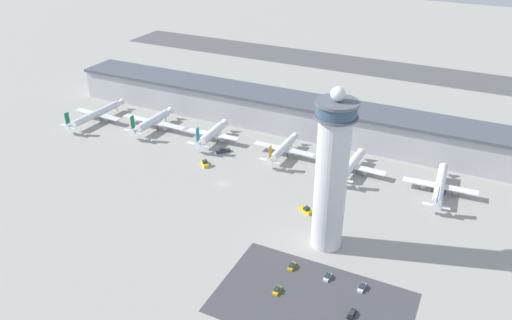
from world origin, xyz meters
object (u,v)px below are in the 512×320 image
Objects in this scene: airplane_gate_alpha at (96,114)px; service_truck_catering at (223,151)px; airplane_gate_echo at (351,166)px; service_truck_baggage at (205,163)px; car_red_hatchback at (292,266)px; airplane_gate_charlie at (212,134)px; service_truck_fuel at (306,210)px; car_grey_coupe at (277,290)px; airplane_gate_delta at (283,148)px; car_yellow_taxi at (362,287)px; service_truck_water at (439,188)px; car_black_suv at (352,314)px; car_green_van at (327,277)px; airplane_gate_foxtrot at (440,186)px; control_tower at (331,174)px; airplane_gate_bravo at (153,121)px.

airplane_gate_alpha reaches higher than service_truck_catering.
airplane_gate_echo reaches higher than service_truck_baggage.
car_red_hatchback is at bearing -37.41° from service_truck_baggage.
airplane_gate_charlie is 4.81× the size of service_truck_fuel.
service_truck_baggage is 94.92m from car_grey_coupe.
airplane_gate_charlie is 41.27m from airplane_gate_delta.
airplane_gate_echo is at bearing 7.03° from service_truck_catering.
service_truck_catering reaches higher than car_yellow_taxi.
car_yellow_taxi is (-14.33, -78.56, -0.36)m from service_truck_water.
service_truck_catering is at bearing -36.48° from airplane_gate_charlie.
car_grey_coupe is 0.93× the size of car_black_suv.
car_green_van is (13.26, 13.93, 0.02)m from car_grey_coupe.
car_red_hatchback is at bearing -118.16° from airplane_gate_foxtrot.
control_tower is 75.26m from service_truck_water.
airplane_gate_foxtrot is 5.29× the size of service_truck_catering.
airplane_gate_bravo is 1.28× the size of airplane_gate_charlie.
airplane_gate_alpha is 7.41× the size of service_truck_water.
service_truck_catering is 1.65× the size of car_green_van.
car_black_suv is at bearing -46.28° from car_green_van.
car_green_van is (-26.61, -78.67, -0.37)m from service_truck_water.
control_tower is 1.44× the size of airplane_gate_alpha.
car_red_hatchback reaches higher than car_yellow_taxi.
control_tower is 40.48m from car_yellow_taxi.
car_red_hatchback is (-6.54, -18.68, -30.53)m from control_tower.
airplane_gate_alpha is at bearing -177.89° from airplane_gate_echo.
airplane_gate_delta reaches higher than service_truck_fuel.
service_truck_baggage is (48.89, -23.99, -3.73)m from airplane_gate_bravo.
car_red_hatchback is at bearing -109.30° from control_tower.
airplane_gate_bravo is at bearing 146.97° from car_red_hatchback.
airplane_gate_foxtrot is 89.69m from car_black_suv.
car_red_hatchback is (153.74, -70.82, -3.88)m from airplane_gate_alpha.
airplane_gate_bravo is 9.04× the size of car_red_hatchback.
airplane_gate_alpha is at bearing 161.98° from control_tower.
control_tower is 48.25m from car_black_suv.
airplane_gate_delta reaches higher than service_truck_catering.
car_grey_coupe is at bearing -113.29° from service_truck_water.
airplane_gate_alpha is 194.06m from service_truck_water.
car_yellow_taxi is at bearing -50.98° from airplane_gate_delta.
airplane_gate_echo is 41.03m from service_truck_water.
airplane_gate_delta is 5.52× the size of service_truck_water.
car_yellow_taxi is at bearing 0.51° from car_green_van.
service_truck_baggage is at bearing 155.88° from control_tower.
control_tower is 1.97× the size of airplane_gate_charlie.
service_truck_catering is at bearing 139.78° from car_green_van.
airplane_gate_foxtrot is 8.36× the size of car_red_hatchback.
car_green_van is (14.24, -76.23, -3.40)m from airplane_gate_echo.
service_truck_fuel is 1.55× the size of car_grey_coupe.
service_truck_water is (48.40, 43.29, 0.10)m from service_truck_fuel.
car_yellow_taxi is at bearing -36.26° from airplane_gate_charlie.
car_yellow_taxi reaches higher than car_black_suv.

